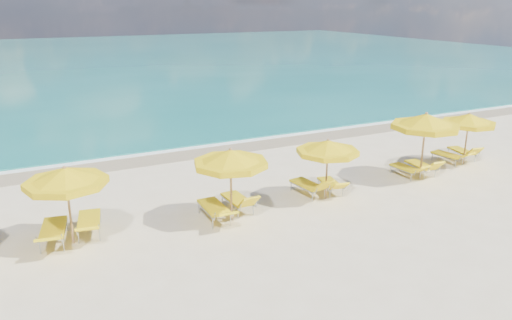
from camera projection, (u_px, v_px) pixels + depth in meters
name	position (u px, v px, depth m)	size (l,w,h in m)	color
ground_plane	(276.00, 206.00, 16.75)	(120.00, 120.00, 0.00)	beige
ocean	(77.00, 61.00, 57.69)	(120.00, 80.00, 0.30)	#126A63
wet_sand_band	(199.00, 150.00, 23.06)	(120.00, 2.60, 0.01)	tan
foam_line	(193.00, 146.00, 23.74)	(120.00, 1.20, 0.03)	white
whitecap_near	(43.00, 121.00, 28.70)	(14.00, 0.36, 0.05)	white
whitecap_far	(221.00, 86.00, 40.61)	(18.00, 0.30, 0.05)	white
umbrella_2	(66.00, 178.00, 13.59)	(2.53, 2.53, 2.32)	tan
umbrella_3	(231.00, 159.00, 15.11)	(2.58, 2.58, 2.36)	tan
umbrella_4	(328.00, 148.00, 16.81)	(2.30, 2.30, 2.17)	tan
umbrella_5	(426.00, 122.00, 18.73)	(3.18, 3.18, 2.62)	tan
umbrella_6	(469.00, 120.00, 20.54)	(2.62, 2.62, 2.22)	tan
lounger_2_left	(54.00, 235.00, 14.14)	(1.04, 2.17, 0.75)	#A5A8AD
lounger_2_right	(90.00, 226.00, 14.72)	(0.99, 2.08, 0.75)	#A5A8AD
lounger_3_left	(215.00, 213.00, 15.65)	(0.69, 2.03, 0.73)	#A5A8AD
lounger_3_right	(238.00, 204.00, 16.32)	(0.67, 1.80, 0.85)	#A5A8AD
lounger_4_left	(308.00, 189.00, 17.63)	(0.81, 1.85, 0.86)	#A5A8AD
lounger_4_right	(331.00, 187.00, 17.90)	(0.84, 1.71, 0.71)	#A5A8AD
lounger_5_left	(406.00, 171.00, 19.53)	(0.65, 1.68, 0.71)	#A5A8AD
lounger_5_right	(421.00, 169.00, 19.80)	(0.71, 1.75, 0.81)	#A5A8AD
lounger_6_left	(448.00, 158.00, 21.15)	(0.84, 1.81, 0.71)	#A5A8AD
lounger_6_right	(462.00, 154.00, 21.68)	(0.88, 1.77, 0.80)	#A5A8AD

